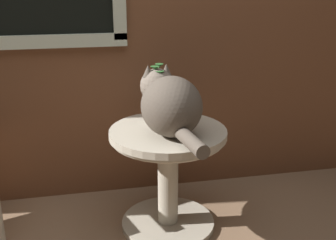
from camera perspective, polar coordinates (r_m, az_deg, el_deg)
The scene contains 3 objects.
wicker_side_table at distance 2.11m, azimuth 0.00°, elevation -5.98°, with size 0.58×0.58×0.55m.
cat at distance 1.95m, azimuth 0.20°, elevation 2.30°, with size 0.33×0.65×0.30m.
pewter_vase_with_ivy at distance 2.12m, azimuth -1.32°, elevation 2.15°, with size 0.13×0.14×0.30m.
Camera 1 is at (-0.09, -1.66, 1.27)m, focal length 44.28 mm.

